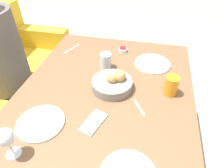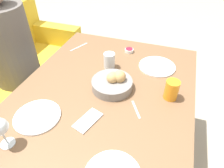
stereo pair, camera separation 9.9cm
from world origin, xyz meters
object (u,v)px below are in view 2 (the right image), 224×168
Objects in this scene: couch at (2,93)px; water_tumbler at (109,61)px; seated_person at (17,69)px; plate_far_center at (37,116)px; juice_glass at (172,90)px; plate_near_right at (157,66)px; spoon_coffee at (136,109)px; bread_basket at (113,83)px; fork_silver at (79,47)px; jam_bowl_berry at (129,50)px; cell_phone at (88,120)px.

water_tumbler is at bearing -83.66° from couch.
seated_person is 5.59× the size of plate_far_center.
juice_glass is at bearing -59.62° from plate_far_center.
plate_near_right is 2.11× the size of spoon_coffee.
bread_basket is 2.09× the size of juice_glass.
juice_glass is at bearing -112.23° from water_tumbler.
juice_glass reaches higher than plate_near_right.
plate_far_center is 1.45× the size of fork_silver.
jam_bowl_berry is 0.39× the size of cell_phone.
couch is 14.76× the size of spoon_coffee.
seated_person is 20.12× the size of jam_bowl_berry.
juice_glass is (0.36, -0.61, 0.05)m from plate_far_center.
plate_near_right is at bearing -96.97° from fork_silver.
seated_person is at bearing 49.73° from plate_far_center.
juice_glass reaches higher than cell_phone.
cell_phone is at bearing -150.67° from fork_silver.
couch is 1.16m from bread_basket.
plate_near_right is 0.43m from spoon_coffee.
plate_far_center is at bearing 120.38° from juice_glass.
water_tumbler is 0.41m from spoon_coffee.
water_tumbler is (-0.10, 0.30, 0.05)m from plate_near_right.
plate_near_right is at bearing -35.58° from bread_basket.
seated_person is 1.15m from spoon_coffee.
plate_near_right reaches higher than spoon_coffee.
water_tumbler is (0.53, -0.20, 0.05)m from plate_far_center.
cell_phone is at bearing -173.76° from water_tumbler.
couch is 1.19m from jam_bowl_berry.
plate_far_center is at bearing -118.36° from couch.
plate_near_right is at bearing -80.57° from couch.
couch is 1.31× the size of seated_person.
cell_phone is at bearing -118.37° from seated_person.
bread_basket is 0.44m from plate_far_center.
water_tumbler is at bearing 162.51° from jam_bowl_berry.
seated_person is (0.11, -0.15, 0.22)m from couch.
bread_basket is 3.67× the size of jam_bowl_berry.
cell_phone is (-0.70, 0.02, -0.01)m from jam_bowl_berry.
water_tumbler is 0.25m from jam_bowl_berry.
bread_basket is (-0.20, -0.91, 0.24)m from seated_person.
bread_basket is 0.55m from fork_silver.
jam_bowl_berry is (0.76, -0.27, 0.01)m from plate_far_center.
bread_basket is (-0.09, -1.06, 0.47)m from couch.
bread_basket reaches higher than plate_near_right.
spoon_coffee is at bearing -54.08° from cell_phone.
fork_silver is (0.71, 0.12, -0.00)m from plate_far_center.
juice_glass is at bearing -92.53° from couch.
couch reaches higher than water_tumbler.
spoon_coffee is (-0.50, -0.57, 0.00)m from fork_silver.
bread_basket reaches higher than fork_silver.
spoon_coffee is at bearing -161.49° from jam_bowl_berry.
cell_phone is at bearing -76.68° from plate_far_center.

